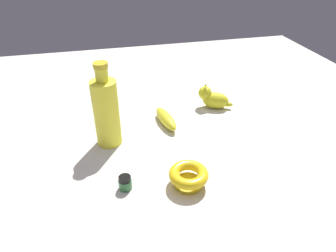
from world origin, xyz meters
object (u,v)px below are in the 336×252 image
at_px(bottle_tall, 106,111).
at_px(bowl, 189,176).
at_px(banana, 166,119).
at_px(nail_polish_jar, 125,183).
at_px(cat_figurine, 213,98).

height_order(bottle_tall, bowl, bottle_tall).
bearing_deg(banana, bowl, 168.47).
distance_m(banana, bottle_tall, 0.23).
distance_m(bowl, nail_polish_jar, 0.17).
relative_size(cat_figurine, bowl, 1.20).
height_order(banana, bottle_tall, bottle_tall).
relative_size(bowl, nail_polish_jar, 2.73).
xyz_separation_m(bottle_tall, cat_figurine, (-0.40, -0.14, -0.08)).
height_order(bottle_tall, cat_figurine, bottle_tall).
bearing_deg(nail_polish_jar, bottle_tall, -83.77).
relative_size(bottle_tall, nail_polish_jar, 6.95).
bearing_deg(nail_polish_jar, bowl, 170.91).
xyz_separation_m(cat_figurine, nail_polish_jar, (0.38, 0.36, -0.02)).
xyz_separation_m(banana, nail_polish_jar, (0.18, 0.28, -0.00)).
relative_size(banana, cat_figurine, 1.19).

